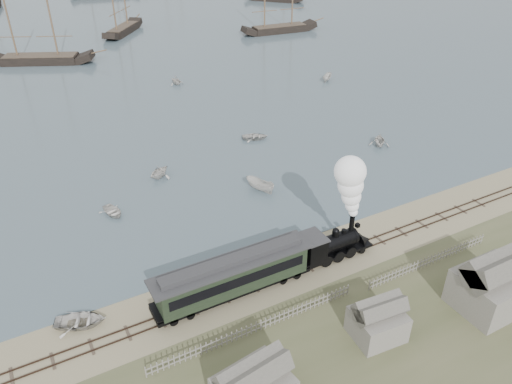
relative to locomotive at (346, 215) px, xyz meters
name	(u,v)px	position (x,y,z in m)	size (l,w,h in m)	color
ground	(280,261)	(-6.06, 2.00, -4.79)	(600.00, 600.00, 0.00)	tan
rail_track	(291,272)	(-6.06, 0.00, -4.75)	(120.00, 1.80, 0.16)	#36251D
picket_fence_west	(257,332)	(-12.56, -5.00, -4.79)	(19.00, 0.10, 1.20)	slate
picket_fence_east	(429,265)	(6.44, -5.50, -4.79)	(15.00, 0.10, 1.20)	slate
shed_mid	(375,335)	(-4.06, -10.00, -4.79)	(4.00, 3.50, 3.60)	slate
shed_right	(486,305)	(6.94, -12.00, -4.79)	(6.00, 5.00, 5.10)	slate
locomotive	(346,215)	(0.00, 0.00, 0.00)	(8.36, 3.12, 10.42)	black
passenger_coach	(233,275)	(-12.25, 0.00, -2.49)	(15.07, 2.91, 3.66)	black
beached_dinghy	(80,321)	(-25.28, 2.85, -4.35)	(4.29, 3.06, 0.89)	beige
rowboat_0	(113,212)	(-18.50, 18.14, -4.38)	(3.36, 2.40, 0.70)	beige
rowboat_1	(159,171)	(-11.04, 23.67, -3.86)	(3.29, 2.84, 1.73)	beige
rowboat_2	(260,185)	(-1.41, 14.64, -3.97)	(3.95, 1.49, 1.52)	beige
rowboat_3	(255,137)	(5.06, 27.81, -4.34)	(3.80, 2.72, 0.79)	beige
rowboat_4	(380,140)	(19.63, 17.40, -3.84)	(3.39, 2.93, 1.79)	beige
rowboat_5	(327,78)	(29.40, 43.94, -4.09)	(3.32, 1.25, 1.28)	beige
rowboat_7	(176,80)	(3.39, 55.73, -3.93)	(3.06, 2.64, 1.61)	beige
schooner_2	(30,14)	(-16.82, 81.85, 5.27)	(21.66, 5.00, 20.00)	black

